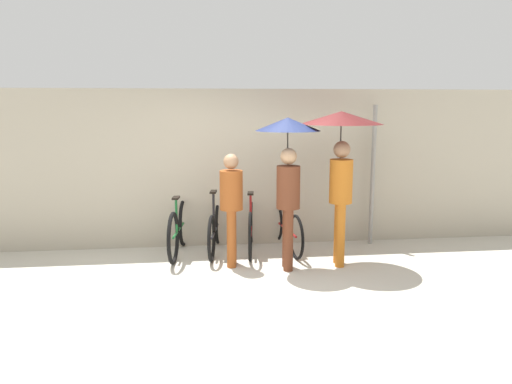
% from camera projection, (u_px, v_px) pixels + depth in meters
% --- Properties ---
extents(ground_plane, '(30.00, 30.00, 0.00)m').
position_uv_depth(ground_plane, '(244.00, 292.00, 6.07)').
color(ground_plane, beige).
extents(back_wall, '(10.27, 0.12, 2.49)m').
position_uv_depth(back_wall, '(231.00, 168.00, 7.96)').
color(back_wall, '#B2A893').
rests_on(back_wall, ground).
extents(parked_bicycle_0, '(0.44, 1.70, 1.10)m').
position_uv_depth(parked_bicycle_0, '(179.00, 229.00, 7.55)').
color(parked_bicycle_0, black).
rests_on(parked_bicycle_0, ground).
extents(parked_bicycle_1, '(0.44, 1.64, 0.99)m').
position_uv_depth(parked_bicycle_1, '(215.00, 229.00, 7.67)').
color(parked_bicycle_1, black).
rests_on(parked_bicycle_1, ground).
extents(parked_bicycle_2, '(0.44, 1.72, 0.99)m').
position_uv_depth(parked_bicycle_2, '(251.00, 227.00, 7.71)').
color(parked_bicycle_2, black).
rests_on(parked_bicycle_2, ground).
extents(parked_bicycle_3, '(0.44, 1.72, 1.05)m').
position_uv_depth(parked_bicycle_3, '(285.00, 227.00, 7.82)').
color(parked_bicycle_3, black).
rests_on(parked_bicycle_3, ground).
extents(pedestrian_leading, '(0.32, 0.32, 1.58)m').
position_uv_depth(pedestrian_leading, '(231.00, 201.00, 6.92)').
color(pedestrian_leading, '#9E4C1E').
rests_on(pedestrian_leading, ground).
extents(pedestrian_center, '(0.89, 0.89, 2.08)m').
position_uv_depth(pedestrian_center, '(288.00, 155.00, 6.74)').
color(pedestrian_center, brown).
rests_on(pedestrian_center, ground).
extents(pedestrian_trailing, '(1.16, 1.16, 2.16)m').
position_uv_depth(pedestrian_trailing, '(341.00, 141.00, 6.89)').
color(pedestrian_trailing, '#C66B1E').
rests_on(pedestrian_trailing, ground).
extents(awning_pole, '(0.07, 0.07, 2.25)m').
position_uv_depth(awning_pole, '(373.00, 176.00, 7.99)').
color(awning_pole, gray).
rests_on(awning_pole, ground).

